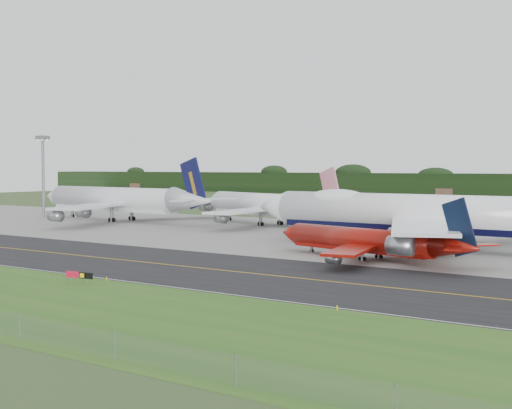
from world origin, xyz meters
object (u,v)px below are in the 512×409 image
object	(u,v)px
jet_star_tail	(270,206)
taxiway_sign	(79,275)
jet_navy_gold	(121,200)
jet_red_737	(371,242)
floodlight_mast	(43,161)
jet_ba_747	(422,214)

from	to	relation	value
jet_star_tail	taxiway_sign	xyz separation A→B (m)	(30.66, -92.20, -4.12)
jet_navy_gold	jet_star_tail	world-z (taller)	jet_navy_gold
jet_red_737	taxiway_sign	bearing A→B (deg)	-116.37
jet_red_737	jet_star_tail	distance (m)	71.44
jet_red_737	taxiway_sign	distance (m)	48.57
jet_red_737	floodlight_mast	size ratio (longest dim) A/B	1.61
jet_red_737	jet_star_tail	bearing A→B (deg)	136.98
jet_star_tail	floodlight_mast	size ratio (longest dim) A/B	2.29
jet_ba_747	jet_navy_gold	world-z (taller)	jet_ba_747
jet_star_tail	floodlight_mast	world-z (taller)	floodlight_mast
jet_ba_747	jet_red_737	xyz separation A→B (m)	(-0.84, -20.36, -3.53)
floodlight_mast	jet_navy_gold	bearing A→B (deg)	4.05
jet_ba_747	jet_star_tail	size ratio (longest dim) A/B	1.34
jet_red_737	jet_star_tail	size ratio (longest dim) A/B	0.71
jet_ba_747	taxiway_sign	size ratio (longest dim) A/B	17.49
jet_navy_gold	jet_ba_747	bearing A→B (deg)	-9.75
jet_ba_747	jet_star_tail	world-z (taller)	jet_ba_747
jet_ba_747	floodlight_mast	size ratio (longest dim) A/B	3.07
floodlight_mast	taxiway_sign	size ratio (longest dim) A/B	5.69
floodlight_mast	taxiway_sign	bearing A→B (deg)	-36.80
jet_ba_747	floodlight_mast	world-z (taller)	floodlight_mast
jet_star_tail	jet_ba_747	bearing A→B (deg)	-28.12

